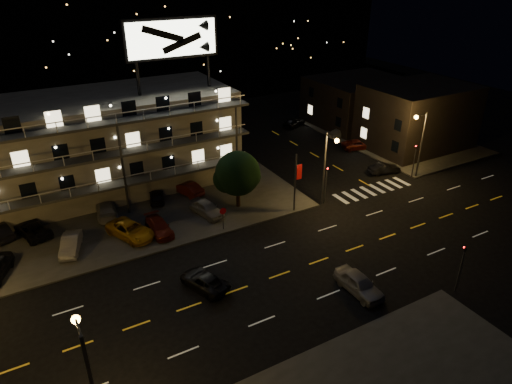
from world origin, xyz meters
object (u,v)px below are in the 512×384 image
tree (237,175)px  road_car_west (204,281)px  lot_car_2 (131,230)px  lot_car_7 (106,209)px  road_car_east (359,284)px  side_car_0 (384,168)px  lot_car_4 (207,208)px

tree → road_car_west: (-8.41, -10.47, -3.14)m
lot_car_2 → lot_car_7: (-1.05, 5.18, 0.00)m
lot_car_7 → road_car_east: size_ratio=1.08×
tree → lot_car_7: bearing=159.3°
lot_car_7 → side_car_0: (32.04, -5.81, -0.22)m
lot_car_4 → lot_car_7: size_ratio=0.89×
road_car_east → road_car_west: size_ratio=1.02×
lot_car_7 → side_car_0: 32.56m
side_car_0 → road_car_east: 23.68m
lot_car_2 → road_car_west: (3.05, -10.02, -0.24)m
tree → lot_car_7: (-12.51, 4.73, -2.90)m
tree → side_car_0: (19.53, -1.08, -3.12)m
lot_car_2 → side_car_0: bearing=-24.8°
lot_car_7 → road_car_east: bearing=131.1°
lot_car_2 → road_car_west: 10.48m
lot_car_7 → side_car_0: lot_car_7 is taller
lot_car_2 → tree: bearing=-21.4°
tree → lot_car_4: size_ratio=1.40×
tree → lot_car_4: (-3.59, -0.10, -2.87)m
tree → side_car_0: tree is taller
tree → road_car_east: bearing=-83.6°
lot_car_2 → lot_car_7: bearing=77.8°
tree → road_car_west: size_ratio=1.37×
tree → lot_car_2: 11.83m
tree → road_car_east: tree is taller
road_car_east → lot_car_7: bearing=122.6°
road_car_west → side_car_0: bearing=178.7°
side_car_0 → road_car_west: bearing=120.4°
tree → road_car_east: (1.89, -16.89, -2.99)m
road_car_west → lot_car_2: bearing=-92.9°
side_car_0 → road_car_east: bearing=143.7°
side_car_0 → road_car_west: (-27.94, -9.39, -0.03)m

